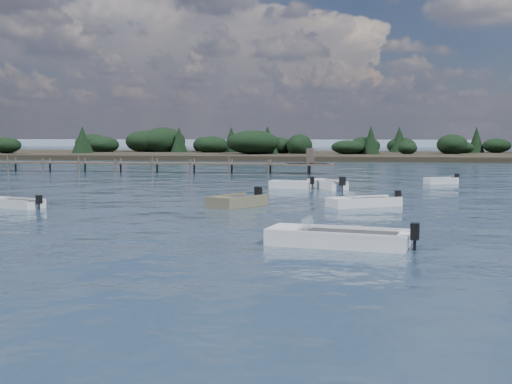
% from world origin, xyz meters
% --- Properties ---
extents(ground, '(400.00, 400.00, 0.00)m').
position_xyz_m(ground, '(0.00, 60.00, 0.00)').
color(ground, '#172637').
rests_on(ground, ground).
extents(tender_far_white, '(3.48, 1.54, 1.17)m').
position_xyz_m(tender_far_white, '(3.86, 28.84, 0.17)').
color(tender_far_white, silver).
rests_on(tender_far_white, ground).
extents(dinghy_mid_white_a, '(5.60, 2.79, 1.29)m').
position_xyz_m(dinghy_mid_white_a, '(8.29, 3.39, 0.17)').
color(dinghy_mid_white_a, silver).
rests_on(dinghy_mid_white_a, ground).
extents(dinghy_extra_a, '(3.27, 3.94, 1.28)m').
position_xyz_m(dinghy_extra_a, '(2.20, 15.69, 0.17)').
color(dinghy_extra_a, '#6E6749').
rests_on(dinghy_extra_a, ground).
extents(dinghy_extra_b, '(3.33, 4.27, 1.33)m').
position_xyz_m(dinghy_extra_b, '(6.70, 29.00, 0.19)').
color(dinghy_extra_b, silver).
rests_on(dinghy_extra_b, ground).
extents(tender_far_grey_b, '(3.07, 2.27, 1.06)m').
position_xyz_m(tender_far_grey_b, '(15.95, 35.37, 0.15)').
color(tender_far_grey_b, '#B1B7B9').
rests_on(tender_far_grey_b, ground).
extents(dinghy_mid_white_b, '(4.41, 3.48, 1.12)m').
position_xyz_m(dinghy_mid_white_b, '(9.37, 16.89, 0.15)').
color(dinghy_mid_white_b, silver).
rests_on(dinghy_mid_white_b, ground).
extents(dinghy_mid_grey, '(3.98, 2.49, 0.99)m').
position_xyz_m(dinghy_mid_grey, '(-10.23, 13.31, 0.13)').
color(dinghy_mid_grey, '#B1B7B9').
rests_on(dinghy_mid_grey, ground).
extents(buoy_b, '(0.32, 0.32, 0.32)m').
position_xyz_m(buoy_b, '(8.56, 4.90, 0.00)').
color(buoy_b, silver).
rests_on(buoy_b, ground).
extents(jetty, '(64.50, 3.20, 3.40)m').
position_xyz_m(jetty, '(-21.74, 47.99, 0.98)').
color(jetty, '#4A3F36').
rests_on(jetty, ground).
extents(far_headland, '(190.00, 40.00, 5.80)m').
position_xyz_m(far_headland, '(25.00, 100.00, 1.96)').
color(far_headland, black).
rests_on(far_headland, ground).
extents(distant_haze, '(280.00, 20.00, 2.40)m').
position_xyz_m(distant_haze, '(-90.00, 230.00, 0.00)').
color(distant_haze, '#8A9CAA').
rests_on(distant_haze, ground).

